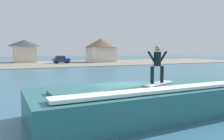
# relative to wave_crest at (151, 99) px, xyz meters

# --- Properties ---
(ground_plane) EXTENTS (260.00, 260.00, 0.00)m
(ground_plane) POSITION_rel_wave_crest_xyz_m (-0.78, 1.16, -0.65)
(ground_plane) COLOR #366883
(wave_crest) EXTENTS (10.85, 4.10, 1.39)m
(wave_crest) POSITION_rel_wave_crest_xyz_m (0.00, 0.00, 0.00)
(wave_crest) COLOR #29686E
(wave_crest) RESTS_ON ground_plane
(surfboard) EXTENTS (2.01, 1.15, 0.06)m
(surfboard) POSITION_rel_wave_crest_xyz_m (0.10, -0.37, 0.77)
(surfboard) COLOR white
(surfboard) RESTS_ON wave_crest
(surfer) EXTENTS (1.06, 0.32, 1.66)m
(surfer) POSITION_rel_wave_crest_xyz_m (0.05, -0.36, 1.72)
(surfer) COLOR black
(surfer) RESTS_ON surfboard
(shoreline_bank) EXTENTS (120.00, 25.84, 0.08)m
(shoreline_bank) POSITION_rel_wave_crest_xyz_m (-0.78, 43.11, -0.61)
(shoreline_bank) COLOR gray
(shoreline_bank) RESTS_ON ground_plane
(car_far_shore) EXTENTS (3.86, 2.17, 1.86)m
(car_far_shore) POSITION_rel_wave_crest_xyz_m (6.15, 43.36, 0.29)
(car_far_shore) COLOR navy
(car_far_shore) RESTS_ON ground_plane
(house_gabled_white) EXTENTS (8.67, 8.67, 6.34)m
(house_gabled_white) POSITION_rel_wave_crest_xyz_m (17.74, 46.25, 2.98)
(house_gabled_white) COLOR silver
(house_gabled_white) RESTS_ON ground_plane
(house_small_cottage) EXTENTS (7.98, 7.98, 5.89)m
(house_small_cottage) POSITION_rel_wave_crest_xyz_m (-1.07, 52.58, 2.71)
(house_small_cottage) COLOR beige
(house_small_cottage) RESTS_ON ground_plane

